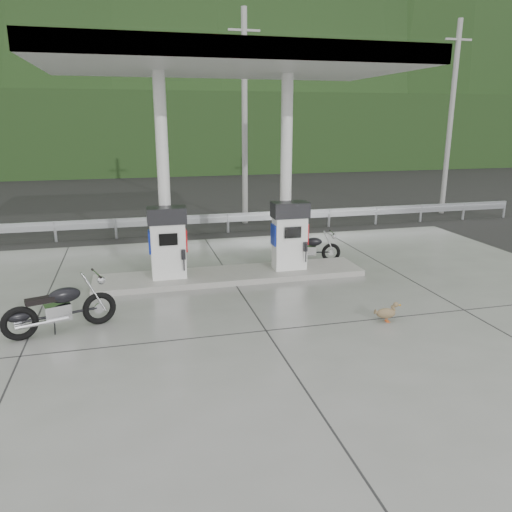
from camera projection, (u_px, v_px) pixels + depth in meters
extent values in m
plane|color=black|center=(254.00, 313.00, 10.79)|extent=(160.00, 160.00, 0.00)
cube|color=slate|center=(254.00, 313.00, 10.79)|extent=(18.00, 14.00, 0.02)
cube|color=gray|center=(231.00, 275.00, 13.10)|extent=(7.00, 1.40, 0.15)
cylinder|color=white|center=(163.00, 177.00, 12.42)|extent=(0.30, 0.30, 5.00)
cylinder|color=white|center=(286.00, 173.00, 13.17)|extent=(0.30, 0.30, 5.00)
cube|color=silver|center=(228.00, 61.00, 11.71)|extent=(8.50, 5.00, 0.40)
cube|color=black|center=(190.00, 216.00, 21.54)|extent=(60.00, 7.00, 0.01)
cylinder|color=gray|center=(245.00, 121.00, 19.08)|extent=(0.22, 0.22, 8.00)
cylinder|color=gray|center=(450.00, 120.00, 21.21)|extent=(0.22, 0.22, 8.00)
cube|color=black|center=(159.00, 133.00, 38.04)|extent=(80.00, 6.00, 6.00)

